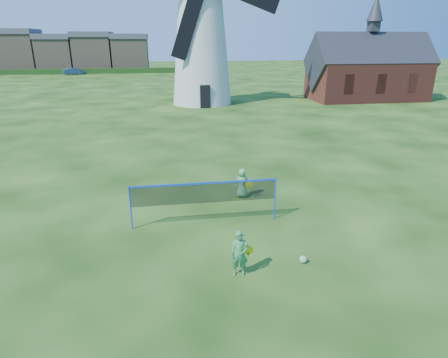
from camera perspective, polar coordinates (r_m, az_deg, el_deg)
ground at (r=13.29m, az=-0.52°, el=-6.87°), size 220.00×220.00×0.00m
windmill at (r=38.70m, az=-3.48°, el=20.37°), size 14.03×5.84×18.29m
chapel at (r=44.21m, az=20.93°, el=14.94°), size 12.29×5.96×10.39m
badminton_net at (r=12.88m, az=-2.96°, el=-2.23°), size 5.05×0.05×1.55m
player_girl at (r=10.34m, az=2.38°, el=-11.24°), size 0.69×0.39×1.33m
player_boy at (r=15.31m, az=2.78°, el=-0.61°), size 0.70×0.54×1.22m
play_ball at (r=11.36m, az=11.90°, el=-11.81°), size 0.22×0.22×0.22m
terraced_houses at (r=87.94m, az=-28.02°, el=16.64°), size 47.74×8.40×8.12m
hedge at (r=80.50m, az=-24.36°, el=14.61°), size 62.00×0.80×1.00m
car_right at (r=78.20m, az=-21.85°, el=14.91°), size 3.93×2.35×1.22m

